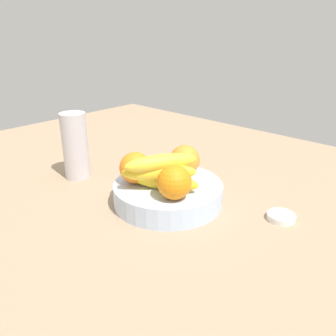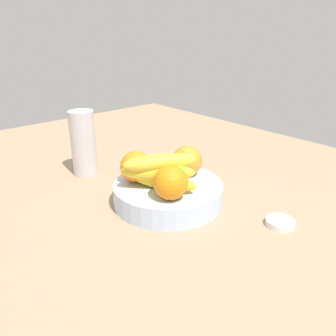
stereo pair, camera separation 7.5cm
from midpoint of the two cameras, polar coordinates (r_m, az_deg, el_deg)
The scene contains 8 objects.
ground_plane at distance 88.57cm, azimuth 1.83°, elevation -5.61°, with size 180.00×140.00×3.00cm, color #987F62.
fruit_bowl at distance 83.99cm, azimuth 2.55°, elevation -4.18°, with size 26.21×26.21×5.07cm, color silver.
orange_front_left at distance 86.61cm, azimuth 5.62°, elevation 1.16°, with size 7.59×7.59×7.59cm, color orange.
orange_front_right at distance 82.66cm, azimuth -2.70°, elevation 0.19°, with size 7.59×7.59×7.59cm, color orange.
orange_center at distance 74.37cm, azimuth 3.33°, elevation -2.45°, with size 7.59×7.59×7.59cm, color orange.
banana_bunch at distance 78.61cm, azimuth 1.37°, elevation -0.68°, with size 17.16×16.90×8.40cm.
thermos_tumbler at distance 100.21cm, azimuth -11.66°, elevation 3.99°, with size 7.01×7.01×18.47cm, color #BFB8BE.
jar_lid at distance 80.60cm, azimuth 20.53°, elevation -8.45°, with size 6.19×6.19×1.32cm, color silver.
Camera 2 is at (-59.39, 51.15, 40.01)cm, focal length 37.15 mm.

